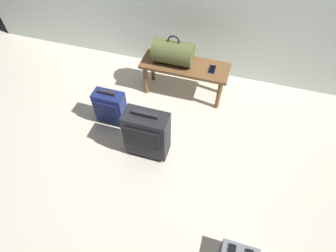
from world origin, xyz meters
TOP-DOWN VIEW (x-y plane):
  - ground_plane at (0.00, 0.00)m, footprint 6.60×6.60m
  - bench at (-0.04, 1.06)m, footprint 1.00×0.36m
  - duffel_bag_olive at (-0.18, 1.06)m, footprint 0.44×0.26m
  - cell_phone at (0.27, 1.06)m, footprint 0.07×0.14m
  - suitcase_upright_charcoal at (-0.16, 0.10)m, footprint 0.41×0.23m
  - suitcase_small_navy at (-0.68, 0.38)m, footprint 0.32×0.19m

SIDE VIEW (x-z plane):
  - ground_plane at x=0.00m, z-range 0.00..0.00m
  - suitcase_small_navy at x=-0.68m, z-range 0.01..0.47m
  - suitcase_upright_charcoal at x=-0.16m, z-range 0.01..0.60m
  - bench at x=-0.04m, z-range 0.15..0.57m
  - cell_phone at x=0.27m, z-range 0.43..0.44m
  - duffel_bag_olive at x=-0.18m, z-range 0.39..0.73m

